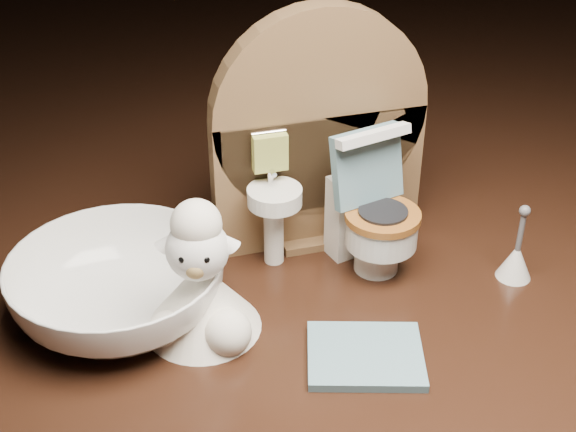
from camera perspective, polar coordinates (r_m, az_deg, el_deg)
name	(u,v)px	position (r m, az deg, el deg)	size (l,w,h in m)	color
backdrop_panel	(318,145)	(0.48, 2.13, 5.10)	(0.13, 0.05, 0.15)	brown
toy_toilet	(371,217)	(0.47, 5.92, -0.06)	(0.05, 0.06, 0.09)	white
bath_mat	(365,356)	(0.42, 5.51, -9.85)	(0.06, 0.05, 0.00)	slate
toilet_brush	(516,259)	(0.49, 15.90, -2.93)	(0.02, 0.02, 0.05)	white
plush_lamb	(201,288)	(0.42, -6.22, -5.09)	(0.06, 0.06, 0.08)	white
ceramic_bowl	(118,288)	(0.45, -12.00, -5.04)	(0.12, 0.12, 0.04)	white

